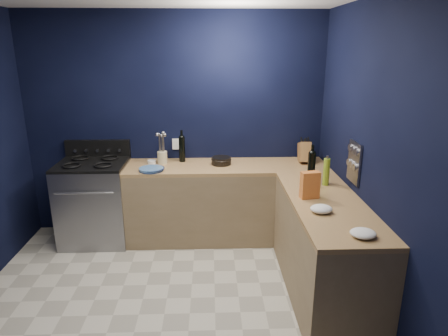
{
  "coord_description": "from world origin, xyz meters",
  "views": [
    {
      "loc": [
        0.41,
        -2.87,
        2.2
      ],
      "look_at": [
        0.55,
        1.0,
        1.0
      ],
      "focal_mm": 31.52,
      "sensor_mm": 36.0,
      "label": 1
    }
  ],
  "objects_px": {
    "utensil_crock": "(162,157)",
    "knife_block": "(304,152)",
    "plate_stack": "(151,169)",
    "crouton_bag": "(310,185)",
    "gas_range": "(96,203)"
  },
  "relations": [
    {
      "from": "utensil_crock",
      "to": "knife_block",
      "type": "relative_size",
      "value": 0.61
    },
    {
      "from": "plate_stack",
      "to": "crouton_bag",
      "type": "bearing_deg",
      "value": -29.32
    },
    {
      "from": "knife_block",
      "to": "crouton_bag",
      "type": "xyz_separation_m",
      "value": [
        -0.22,
        -1.14,
        0.01
      ]
    },
    {
      "from": "gas_range",
      "to": "plate_stack",
      "type": "relative_size",
      "value": 3.48
    },
    {
      "from": "gas_range",
      "to": "crouton_bag",
      "type": "xyz_separation_m",
      "value": [
        2.22,
        -1.03,
        0.56
      ]
    },
    {
      "from": "plate_stack",
      "to": "utensil_crock",
      "type": "height_order",
      "value": "utensil_crock"
    },
    {
      "from": "knife_block",
      "to": "gas_range",
      "type": "bearing_deg",
      "value": -174.4
    },
    {
      "from": "knife_block",
      "to": "crouton_bag",
      "type": "bearing_deg",
      "value": -97.79
    },
    {
      "from": "knife_block",
      "to": "utensil_crock",
      "type": "bearing_deg",
      "value": -177.21
    },
    {
      "from": "plate_stack",
      "to": "crouton_bag",
      "type": "distance_m",
      "value": 1.76
    },
    {
      "from": "utensil_crock",
      "to": "crouton_bag",
      "type": "relative_size",
      "value": 0.58
    },
    {
      "from": "gas_range",
      "to": "utensil_crock",
      "type": "distance_m",
      "value": 0.94
    },
    {
      "from": "gas_range",
      "to": "knife_block",
      "type": "xyz_separation_m",
      "value": [
        2.44,
        0.11,
        0.56
      ]
    },
    {
      "from": "knife_block",
      "to": "crouton_bag",
      "type": "relative_size",
      "value": 0.95
    },
    {
      "from": "crouton_bag",
      "to": "gas_range",
      "type": "bearing_deg",
      "value": 144.87
    }
  ]
}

